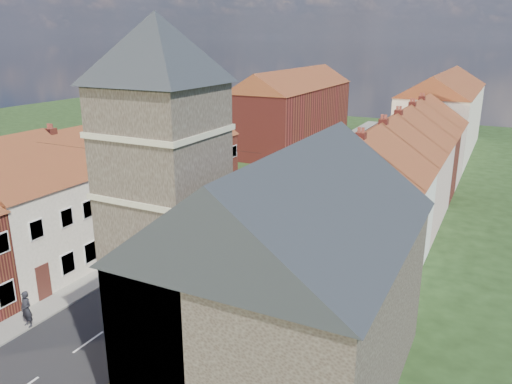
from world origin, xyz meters
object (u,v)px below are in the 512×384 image
(car_far, at_px, (335,154))
(church, at_px, (272,260))
(car_near, at_px, (142,257))
(car_mid, at_px, (292,179))
(car_distant, at_px, (338,144))
(lamppost, at_px, (213,177))
(pedestrian_left, at_px, (26,309))

(car_far, bearing_deg, church, -74.67)
(car_near, bearing_deg, car_mid, 93.59)
(car_mid, relative_size, car_far, 1.09)
(car_far, xyz_separation_m, car_distant, (-1.70, 6.49, -0.09))
(car_far, bearing_deg, lamppost, -94.69)
(lamppost, distance_m, car_far, 25.04)
(car_mid, height_order, car_far, car_mid)
(car_near, distance_m, car_mid, 21.48)
(pedestrian_left, bearing_deg, car_mid, 88.63)
(church, xyz_separation_m, car_far, (-10.86, 41.44, -5.25))
(car_far, bearing_deg, car_near, -92.16)
(lamppost, bearing_deg, pedestrian_left, -89.65)
(lamppost, xyz_separation_m, car_distant, (0.61, 31.25, -3.00))
(car_mid, height_order, pedestrian_left, pedestrian_left)
(car_distant, bearing_deg, car_far, -62.53)
(car_distant, bearing_deg, church, -62.53)
(car_far, bearing_deg, car_mid, -89.74)
(car_far, relative_size, pedestrian_left, 2.22)
(pedestrian_left, bearing_deg, car_near, 89.29)
(church, height_order, pedestrian_left, church)
(lamppost, relative_size, car_mid, 1.28)
(car_far, bearing_deg, pedestrian_left, -92.27)
(car_far, height_order, car_distant, car_far)
(car_near, relative_size, pedestrian_left, 1.88)
(car_mid, relative_size, car_distant, 1.21)
(church, bearing_deg, pedestrian_left, -172.34)
(car_mid, distance_m, car_distant, 19.86)
(church, relative_size, lamppost, 2.53)
(car_near, height_order, car_mid, car_mid)
(church, distance_m, lamppost, 21.38)
(lamppost, height_order, pedestrian_left, lamppost)
(car_near, height_order, car_far, car_far)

